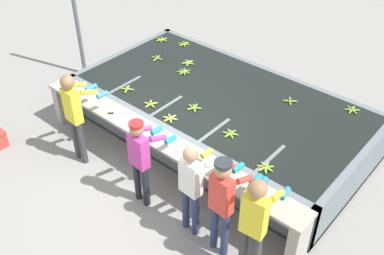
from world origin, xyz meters
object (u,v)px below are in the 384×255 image
(banana_bunch_floating_7, at_px, (230,134))
(banana_bunch_floating_0, at_px, (127,89))
(worker_4, at_px, (255,220))
(banana_bunch_floating_8, at_px, (290,101))
(banana_bunch_floating_2, at_px, (188,63))
(banana_bunch_floating_9, at_px, (170,118))
(worker_3, at_px, (223,198))
(banana_bunch_floating_11, at_px, (157,58))
(support_post_left, at_px, (75,8))
(banana_bunch_floating_6, at_px, (184,44))
(banana_bunch_floating_5, at_px, (352,110))
(banana_bunch_floating_10, at_px, (184,72))
(banana_bunch_floating_1, at_px, (194,108))
(worker_0, at_px, (75,110))
(banana_bunch_floating_4, at_px, (162,39))
(worker_1, at_px, (141,155))
(banana_bunch_floating_12, at_px, (265,167))
(worker_2, at_px, (192,182))
(knife_0, at_px, (115,113))
(knife_1, at_px, (140,132))
(banana_bunch_floating_3, at_px, (150,104))

(banana_bunch_floating_7, bearing_deg, banana_bunch_floating_0, -175.61)
(worker_4, bearing_deg, banana_bunch_floating_8, 112.43)
(banana_bunch_floating_2, relative_size, banana_bunch_floating_7, 0.98)
(banana_bunch_floating_9, bearing_deg, banana_bunch_floating_8, 54.59)
(worker_3, distance_m, banana_bunch_floating_11, 4.29)
(worker_3, height_order, support_post_left, support_post_left)
(banana_bunch_floating_9, bearing_deg, banana_bunch_floating_6, 126.71)
(banana_bunch_floating_5, bearing_deg, worker_4, -86.21)
(banana_bunch_floating_2, bearing_deg, banana_bunch_floating_10, -62.33)
(banana_bunch_floating_5, distance_m, support_post_left, 5.99)
(banana_bunch_floating_1, distance_m, banana_bunch_floating_5, 2.75)
(worker_0, bearing_deg, banana_bunch_floating_7, 32.15)
(banana_bunch_floating_0, relative_size, banana_bunch_floating_4, 0.93)
(worker_1, distance_m, banana_bunch_floating_5, 3.79)
(banana_bunch_floating_4, height_order, banana_bunch_floating_7, same)
(worker_0, bearing_deg, banana_bunch_floating_12, 19.22)
(banana_bunch_floating_8, bearing_deg, banana_bunch_floating_0, -146.95)
(banana_bunch_floating_11, xyz_separation_m, banana_bunch_floating_12, (3.57, -1.35, -0.00))
(banana_bunch_floating_9, bearing_deg, worker_4, -23.72)
(worker_2, distance_m, knife_0, 2.24)
(support_post_left, bearing_deg, banana_bunch_floating_0, -17.09)
(banana_bunch_floating_10, bearing_deg, worker_3, -40.12)
(worker_3, bearing_deg, worker_2, 177.57)
(knife_1, xyz_separation_m, support_post_left, (-3.43, 1.47, 0.74))
(worker_4, distance_m, banana_bunch_floating_9, 2.69)
(banana_bunch_floating_11, bearing_deg, worker_0, -78.88)
(banana_bunch_floating_6, bearing_deg, banana_bunch_floating_4, -162.87)
(banana_bunch_floating_5, bearing_deg, banana_bunch_floating_2, -169.47)
(worker_1, distance_m, banana_bunch_floating_7, 1.53)
(worker_4, xyz_separation_m, banana_bunch_floating_11, (-4.11, 2.45, -0.19))
(banana_bunch_floating_7, height_order, banana_bunch_floating_9, same)
(banana_bunch_floating_0, bearing_deg, banana_bunch_floating_3, -5.61)
(worker_0, bearing_deg, banana_bunch_floating_3, 61.65)
(worker_4, xyz_separation_m, banana_bunch_floating_4, (-4.63, 3.14, -0.19))
(banana_bunch_floating_9, bearing_deg, worker_3, -28.03)
(banana_bunch_floating_8, bearing_deg, knife_0, -132.48)
(banana_bunch_floating_8, bearing_deg, banana_bunch_floating_2, -176.51)
(banana_bunch_floating_1, bearing_deg, worker_4, -33.96)
(banana_bunch_floating_2, height_order, banana_bunch_floating_11, same)
(worker_3, xyz_separation_m, banana_bunch_floating_0, (-3.15, 1.17, -0.16))
(banana_bunch_floating_9, bearing_deg, knife_1, -101.05)
(banana_bunch_floating_11, bearing_deg, banana_bunch_floating_2, 24.07)
(banana_bunch_floating_4, xyz_separation_m, banana_bunch_floating_5, (4.41, 0.20, 0.00))
(banana_bunch_floating_6, distance_m, banana_bunch_floating_8, 2.96)
(banana_bunch_floating_7, bearing_deg, banana_bunch_floating_12, -19.44)
(worker_0, bearing_deg, worker_2, 1.49)
(knife_0, xyz_separation_m, knife_1, (0.71, -0.09, 0.00))
(banana_bunch_floating_8, xyz_separation_m, banana_bunch_floating_9, (-1.27, -1.79, -0.00))
(banana_bunch_floating_8, bearing_deg, worker_3, -77.17)
(banana_bunch_floating_1, height_order, banana_bunch_floating_12, same)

